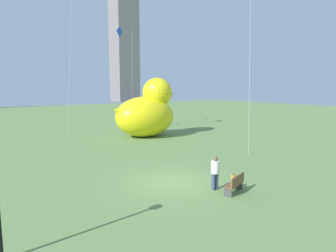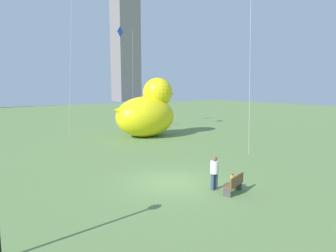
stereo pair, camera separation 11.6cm
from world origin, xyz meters
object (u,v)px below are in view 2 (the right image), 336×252
Objects in this scene: person_child at (232,180)px; giant_inflatable_duck at (148,112)px; park_bench at (234,184)px; person_adult at (214,171)px; kite_blue at (121,36)px.

giant_inflatable_duck is at bearing 73.66° from person_child.
park_bench reaches higher than person_child.
park_bench is 1.13m from person_adult.
giant_inflatable_duck reaches higher than park_bench.
person_adult reaches higher than park_bench.
kite_blue is (6.42, 23.12, 10.15)m from person_adult.
person_adult reaches higher than person_child.
person_adult is (-0.44, 0.93, 0.47)m from park_bench.
giant_inflatable_duck is at bearing -97.29° from kite_blue.
person_child is 26.50m from kite_blue.
person_adult is 0.24× the size of giant_inflatable_duck.
person_child is (0.31, 0.43, -0.00)m from park_bench.
giant_inflatable_duck reaches higher than person_child.
giant_inflatable_duck reaches higher than person_adult.
giant_inflatable_duck is at bearing 70.63° from person_adult.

